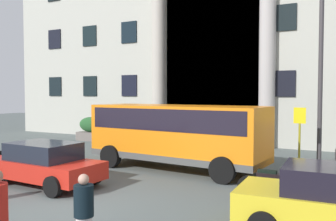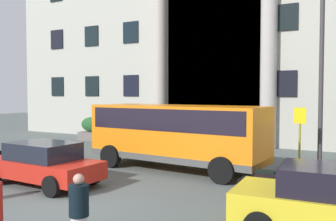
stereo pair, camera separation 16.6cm
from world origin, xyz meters
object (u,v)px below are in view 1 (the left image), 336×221
scooter_by_planter (16,154)px  lamppost_plaza_centre (321,48)px  orange_minibus (177,131)px  bus_stop_sign (300,132)px  hedge_planter_west (186,136)px  motorcycle_far_end (272,183)px  pedestrian_woman_with_bag (84,216)px  parked_coupe_end (44,163)px  hedge_planter_entrance_right (91,129)px

scooter_by_planter → lamppost_plaza_centre: lamppost_plaza_centre is taller
orange_minibus → bus_stop_sign: (4.28, 1.75, 0.00)m
orange_minibus → lamppost_plaza_centre: 6.63m
hedge_planter_west → scooter_by_planter: size_ratio=0.88×
bus_stop_sign → motorcycle_far_end: bus_stop_sign is taller
scooter_by_planter → pedestrian_woman_with_bag: bearing=-48.3°
pedestrian_woman_with_bag → lamppost_plaza_centre: bearing=130.6°
parked_coupe_end → scooter_by_planter: parked_coupe_end is taller
lamppost_plaza_centre → hedge_planter_entrance_right: bearing=170.7°
motorcycle_far_end → hedge_planter_west: bearing=130.0°
pedestrian_woman_with_bag → lamppost_plaza_centre: 11.82m
hedge_planter_west → hedge_planter_entrance_right: (-6.73, 0.27, 0.05)m
parked_coupe_end → lamppost_plaza_centre: 11.29m
hedge_planter_west → pedestrian_woman_with_bag: 13.23m
orange_minibus → hedge_planter_west: bearing=116.4°
hedge_planter_entrance_right → scooter_by_planter: 8.11m
orange_minibus → scooter_by_planter: orange_minibus is taller
motorcycle_far_end → bus_stop_sign: bearing=88.7°
orange_minibus → lamppost_plaza_centre: size_ratio=0.86×
orange_minibus → hedge_planter_west: size_ratio=4.09×
motorcycle_far_end → pedestrian_woman_with_bag: (-2.26, -5.20, 0.30)m
hedge_planter_entrance_right → motorcycle_far_end: hedge_planter_entrance_right is taller
orange_minibus → scooter_by_planter: size_ratio=3.61×
bus_stop_sign → pedestrian_woman_with_bag: size_ratio=1.61×
orange_minibus → pedestrian_woman_with_bag: bearing=-71.1°
hedge_planter_west → motorcycle_far_end: bearing=-50.6°
bus_stop_sign → pedestrian_woman_with_bag: bus_stop_sign is taller
bus_stop_sign → pedestrian_woman_with_bag: bearing=-104.4°
bus_stop_sign → motorcycle_far_end: 4.29m
parked_coupe_end → lamppost_plaza_centre: size_ratio=0.49×
pedestrian_woman_with_bag → lamppost_plaza_centre: lamppost_plaza_centre is taller
bus_stop_sign → hedge_planter_west: bus_stop_sign is taller
parked_coupe_end → pedestrian_woman_with_bag: pedestrian_woman_with_bag is taller
bus_stop_sign → hedge_planter_entrance_right: (-12.99, 3.57, -0.80)m
orange_minibus → motorcycle_far_end: 4.90m
orange_minibus → hedge_planter_entrance_right: 10.23m
bus_stop_sign → scooter_by_planter: bearing=-158.5°
hedge_planter_entrance_right → parked_coupe_end: bearing=-57.9°
hedge_planter_entrance_right → parked_coupe_end: 11.21m
orange_minibus → motorcycle_far_end: orange_minibus is taller
scooter_by_planter → orange_minibus: bearing=5.5°
hedge_planter_west → pedestrian_woman_with_bag: size_ratio=1.15×
motorcycle_far_end → orange_minibus: bearing=150.5°
scooter_by_planter → hedge_planter_west: bearing=44.9°
parked_coupe_end → lamppost_plaza_centre: (7.61, 7.28, 4.08)m
orange_minibus → parked_coupe_end: orange_minibus is taller
parked_coupe_end → pedestrian_woman_with_bag: 5.76m
hedge_planter_entrance_right → lamppost_plaza_centre: bearing=-9.3°
bus_stop_sign → hedge_planter_west: size_ratio=1.40×
hedge_planter_west → scooter_by_planter: hedge_planter_west is taller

